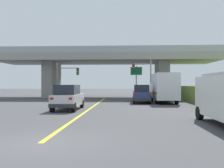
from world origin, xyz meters
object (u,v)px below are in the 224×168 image
Objects in this scene: highway_sign at (136,74)px; suv_crossing at (141,94)px; traffic_signal_nearside at (144,74)px; suv_lead at (68,97)px; box_truck at (164,88)px; traffic_signal_farside at (65,76)px.

suv_crossing is at bearing -89.28° from highway_sign.
traffic_signal_nearside reaches higher than highway_sign.
highway_sign reaches higher than suv_crossing.
traffic_signal_nearside is (7.16, 13.07, 2.38)m from suv_lead.
traffic_signal_farside is (-12.58, 5.80, 1.50)m from box_truck.
suv_lead is at bearing -137.48° from box_truck.
traffic_signal_farside is at bearing 155.24° from box_truck.
traffic_signal_farside is at bearing 150.94° from suv_crossing.
suv_lead is 14.62m from traffic_signal_farside.
traffic_signal_farside is (-10.07, 5.99, 2.18)m from suv_crossing.
suv_crossing is 11.91m from traffic_signal_farside.
traffic_signal_nearside reaches higher than traffic_signal_farside.
traffic_signal_farside is 1.06× the size of highway_sign.
highway_sign is at bearing 18.48° from traffic_signal_farside.
traffic_signal_nearside reaches higher than suv_lead.
suv_crossing is (6.41, 8.00, 0.00)m from suv_lead.
suv_lead and suv_crossing have the same top height.
suv_crossing is 9.66m from highway_sign.
highway_sign is at bearing 92.40° from suv_crossing.
traffic_signal_nearside is at bearing 109.85° from box_truck.
suv_lead is 0.98× the size of suv_crossing.
box_truck is (2.52, 0.18, 0.68)m from suv_crossing.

